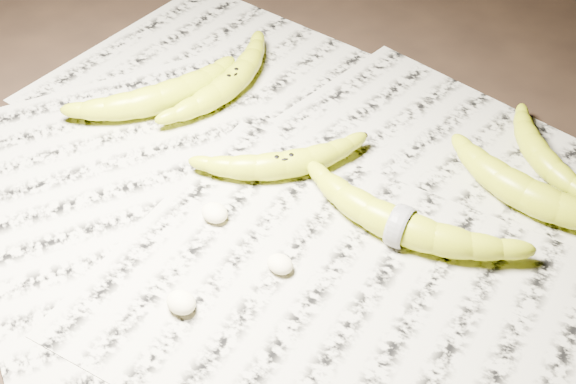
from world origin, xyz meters
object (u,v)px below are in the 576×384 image
Objects in this scene: banana_left_b at (159,96)px; banana_upper_b at (528,192)px; banana_upper_a at (541,155)px; banana_center at (284,163)px; banana_left_a at (232,80)px; banana_taped at (401,224)px.

banana_left_b is 1.02× the size of banana_upper_b.
banana_upper_a is 0.83× the size of banana_upper_b.
banana_upper_b is at bearing -41.89° from banana_upper_a.
banana_center is 0.29m from banana_upper_b.
banana_left_a is 0.10m from banana_left_b.
banana_taped reaches higher than banana_upper_a.
banana_upper_a is (0.23, 0.21, -0.00)m from banana_center.
banana_left_b reaches higher than banana_upper_a.
banana_center is (0.21, 0.01, -0.00)m from banana_left_b.
banana_upper_b reaches higher than banana_upper_a.
banana_left_a is 1.10× the size of banana_center.
banana_left_b is 0.21m from banana_center.
banana_upper_b is at bearing -90.52° from banana_left_a.
banana_left_b is 0.48m from banana_upper_b.
banana_center is 0.79× the size of banana_taped.
banana_upper_b reaches higher than banana_left_a.
banana_taped is at bearing -74.09° from banana_upper_a.
banana_center is at bearing 171.57° from banana_taped.
banana_upper_b is (0.46, 0.14, 0.00)m from banana_left_b.
banana_upper_b is at bearing 48.77° from banana_taped.
banana_upper_b is (0.09, 0.13, 0.00)m from banana_taped.
banana_left_a is 0.42m from banana_upper_b.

